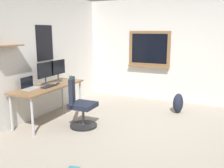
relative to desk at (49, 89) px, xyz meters
name	(u,v)px	position (x,y,z in m)	size (l,w,h in m)	color
ground_plane	(147,136)	(0.05, -2.06, -0.66)	(5.20, 5.20, 0.00)	#9E9384
wall_back	(34,56)	(0.05, 0.39, 0.65)	(5.00, 0.30, 2.60)	silver
wall_right	(177,51)	(2.50, -2.04, 0.64)	(0.22, 5.00, 2.60)	silver
desk	(49,89)	(0.00, 0.00, 0.00)	(1.68, 0.61, 0.72)	olive
office_chair	(80,106)	(-0.07, -0.76, -0.25)	(0.54, 0.56, 0.95)	black
laptop	(30,86)	(-0.38, 0.15, 0.12)	(0.31, 0.21, 0.23)	#ADAFB5
monitor_primary	(45,72)	(0.04, 0.10, 0.34)	(0.46, 0.17, 0.46)	#38383D
monitor_secondary	(58,69)	(0.46, 0.10, 0.34)	(0.46, 0.17, 0.46)	#38383D
keyboard	(49,86)	(-0.08, -0.08, 0.08)	(0.37, 0.13, 0.02)	black
computer_mouse	(58,83)	(0.20, -0.08, 0.08)	(0.10, 0.06, 0.03)	#262628
coffee_mug	(71,77)	(0.74, -0.03, 0.11)	(0.08, 0.08, 0.09)	#338C4C
backpack	(178,103)	(1.58, -2.30, -0.44)	(0.32, 0.22, 0.44)	#1E2333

